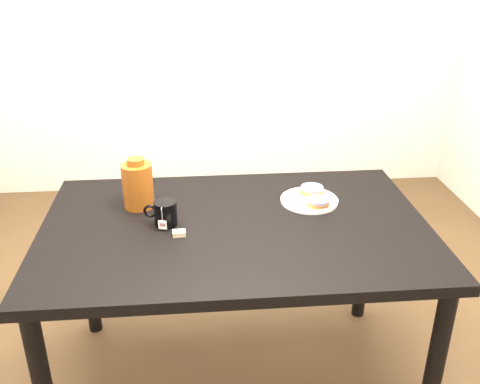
{
  "coord_description": "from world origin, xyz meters",
  "views": [
    {
      "loc": [
        -0.13,
        -1.7,
        1.68
      ],
      "look_at": [
        0.03,
        0.14,
        0.81
      ],
      "focal_mm": 40.0,
      "sensor_mm": 36.0,
      "label": 1
    }
  ],
  "objects_px": {
    "bagel_front": "(318,202)",
    "mug": "(165,213)",
    "table": "(235,244)",
    "bagel_back": "(312,190)",
    "plate": "(309,200)",
    "bagel_package": "(138,185)",
    "teabag_pouch": "(179,233)"
  },
  "relations": [
    {
      "from": "plate",
      "to": "bagel_package",
      "type": "bearing_deg",
      "value": 178.23
    },
    {
      "from": "bagel_front",
      "to": "mug",
      "type": "relative_size",
      "value": 0.68
    },
    {
      "from": "plate",
      "to": "bagel_back",
      "type": "height_order",
      "value": "bagel_back"
    },
    {
      "from": "mug",
      "to": "teabag_pouch",
      "type": "height_order",
      "value": "mug"
    },
    {
      "from": "plate",
      "to": "teabag_pouch",
      "type": "distance_m",
      "value": 0.55
    },
    {
      "from": "bagel_front",
      "to": "mug",
      "type": "bearing_deg",
      "value": -172.12
    },
    {
      "from": "teabag_pouch",
      "to": "table",
      "type": "bearing_deg",
      "value": 18.42
    },
    {
      "from": "plate",
      "to": "mug",
      "type": "distance_m",
      "value": 0.57
    },
    {
      "from": "bagel_package",
      "to": "plate",
      "type": "bearing_deg",
      "value": -1.77
    },
    {
      "from": "table",
      "to": "bagel_back",
      "type": "xyz_separation_m",
      "value": [
        0.33,
        0.21,
        0.11
      ]
    },
    {
      "from": "bagel_front",
      "to": "mug",
      "type": "xyz_separation_m",
      "value": [
        -0.58,
        -0.08,
        0.02
      ]
    },
    {
      "from": "bagel_front",
      "to": "teabag_pouch",
      "type": "relative_size",
      "value": 1.98
    },
    {
      "from": "plate",
      "to": "table",
      "type": "bearing_deg",
      "value": -153.01
    },
    {
      "from": "bagel_front",
      "to": "teabag_pouch",
      "type": "bearing_deg",
      "value": -162.69
    },
    {
      "from": "table",
      "to": "bagel_back",
      "type": "relative_size",
      "value": 10.21
    },
    {
      "from": "bagel_front",
      "to": "table",
      "type": "bearing_deg",
      "value": -163.38
    },
    {
      "from": "bagel_back",
      "to": "bagel_package",
      "type": "xyz_separation_m",
      "value": [
        -0.68,
        -0.03,
        0.07
      ]
    },
    {
      "from": "plate",
      "to": "bagel_front",
      "type": "bearing_deg",
      "value": -70.34
    },
    {
      "from": "table",
      "to": "bagel_package",
      "type": "distance_m",
      "value": 0.43
    },
    {
      "from": "mug",
      "to": "bagel_package",
      "type": "bearing_deg",
      "value": 136.99
    },
    {
      "from": "bagel_back",
      "to": "bagel_front",
      "type": "relative_size",
      "value": 1.54
    },
    {
      "from": "table",
      "to": "teabag_pouch",
      "type": "xyz_separation_m",
      "value": [
        -0.2,
        -0.07,
        0.09
      ]
    },
    {
      "from": "plate",
      "to": "mug",
      "type": "relative_size",
      "value": 1.72
    },
    {
      "from": "teabag_pouch",
      "to": "bagel_package",
      "type": "height_order",
      "value": "bagel_package"
    },
    {
      "from": "teabag_pouch",
      "to": "bagel_package",
      "type": "bearing_deg",
      "value": 122.67
    },
    {
      "from": "bagel_back",
      "to": "bagel_front",
      "type": "bearing_deg",
      "value": -90.14
    },
    {
      "from": "mug",
      "to": "bagel_package",
      "type": "height_order",
      "value": "bagel_package"
    },
    {
      "from": "mug",
      "to": "bagel_front",
      "type": "bearing_deg",
      "value": 21.01
    },
    {
      "from": "table",
      "to": "bagel_package",
      "type": "bearing_deg",
      "value": 153.8
    },
    {
      "from": "plate",
      "to": "bagel_front",
      "type": "xyz_separation_m",
      "value": [
        0.02,
        -0.06,
        0.02
      ]
    },
    {
      "from": "bagel_back",
      "to": "mug",
      "type": "bearing_deg",
      "value": -161.59
    },
    {
      "from": "teabag_pouch",
      "to": "bagel_front",
      "type": "bearing_deg",
      "value": 17.31
    }
  ]
}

